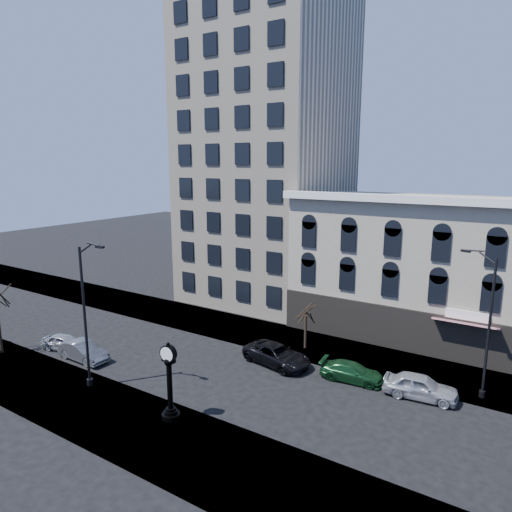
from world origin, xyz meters
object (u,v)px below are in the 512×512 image
Objects in this scene: street_clock at (170,384)px; street_lamp_near at (89,277)px; car_near_b at (83,351)px; car_near_a at (64,342)px.

street_lamp_near reaches higher than street_clock.
street_clock is 0.47× the size of street_lamp_near.
street_lamp_near is 2.27× the size of car_near_b.
street_clock is 1.27× the size of car_near_a.
car_near_a is at bearing 156.85° from street_lamp_near.
street_clock is 14.83m from car_near_a.
street_clock reaches higher than car_near_a.
car_near_a is 0.84× the size of car_near_b.
street_clock is at bearing -101.80° from car_near_b.
car_near_a is at bearing 82.44° from car_near_b.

